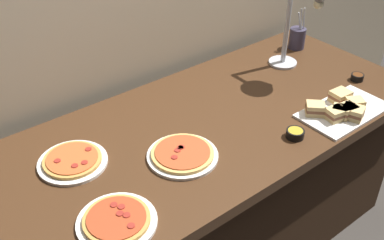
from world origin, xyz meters
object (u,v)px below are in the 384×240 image
(heat_lamp, at_px, (313,4))
(sandwich_platter, at_px, (342,109))
(utensil_holder, at_px, (297,38))
(pizza_plate_front, at_px, (117,221))
(sauce_cup_far, at_px, (357,77))
(pizza_plate_center, at_px, (183,155))
(pizza_plate_raised_stand, at_px, (73,161))
(sauce_cup_near, at_px, (295,133))

(heat_lamp, relative_size, sandwich_platter, 1.14)
(heat_lamp, relative_size, utensil_holder, 2.05)
(pizza_plate_front, height_order, sauce_cup_far, same)
(pizza_plate_front, relative_size, sandwich_platter, 0.64)
(sandwich_platter, relative_size, utensil_holder, 1.79)
(pizza_plate_front, bearing_deg, heat_lamp, 12.98)
(pizza_plate_center, distance_m, utensil_holder, 1.10)
(sauce_cup_far, distance_m, utensil_holder, 0.41)
(pizza_plate_front, height_order, pizza_plate_raised_stand, same)
(sandwich_platter, xyz_separation_m, sauce_cup_far, (0.30, 0.13, -0.01))
(pizza_plate_front, relative_size, sauce_cup_near, 3.55)
(pizza_plate_raised_stand, distance_m, sauce_cup_far, 1.36)
(heat_lamp, bearing_deg, sandwich_platter, -113.50)
(pizza_plate_center, height_order, utensil_holder, utensil_holder)
(pizza_plate_center, bearing_deg, pizza_plate_front, -159.87)
(sauce_cup_near, distance_m, utensil_holder, 0.81)
(pizza_plate_raised_stand, distance_m, sauce_cup_near, 0.85)
(sandwich_platter, distance_m, sauce_cup_near, 0.28)
(heat_lamp, height_order, pizza_plate_center, heat_lamp)
(pizza_plate_raised_stand, relative_size, utensil_holder, 1.14)
(sandwich_platter, height_order, sauce_cup_far, sandwich_platter)
(sauce_cup_near, height_order, sauce_cup_far, sauce_cup_near)
(heat_lamp, height_order, sauce_cup_far, heat_lamp)
(sauce_cup_far, bearing_deg, sandwich_platter, -156.11)
(heat_lamp, xyz_separation_m, pizza_plate_raised_stand, (-1.18, 0.07, -0.34))
(utensil_holder, bearing_deg, sandwich_platter, -121.79)
(pizza_plate_front, xyz_separation_m, sauce_cup_near, (0.78, -0.04, 0.01))
(pizza_plate_center, xyz_separation_m, utensil_holder, (1.04, 0.35, 0.05))
(pizza_plate_center, height_order, pizza_plate_raised_stand, same)
(pizza_plate_center, bearing_deg, pizza_plate_raised_stand, 146.80)
(utensil_holder, bearing_deg, sauce_cup_near, -139.25)
(utensil_holder, bearing_deg, pizza_plate_center, -161.13)
(pizza_plate_raised_stand, bearing_deg, sauce_cup_near, -27.53)
(pizza_plate_front, bearing_deg, sauce_cup_near, -3.17)
(pizza_plate_raised_stand, xyz_separation_m, utensil_holder, (1.37, 0.13, 0.05))
(heat_lamp, bearing_deg, pizza_plate_raised_stand, 176.43)
(pizza_plate_center, xyz_separation_m, sandwich_platter, (0.70, -0.19, 0.01))
(pizza_plate_center, distance_m, pizza_plate_raised_stand, 0.40)
(pizza_plate_front, bearing_deg, utensil_holder, 19.20)
(heat_lamp, bearing_deg, sauce_cup_far, -53.29)
(sauce_cup_near, distance_m, sauce_cup_far, 0.59)
(pizza_plate_front, relative_size, pizza_plate_raised_stand, 1.01)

